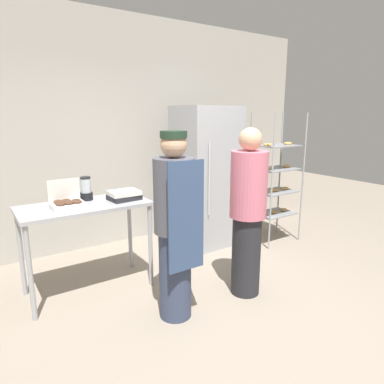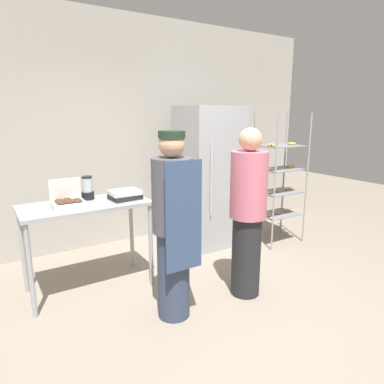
{
  "view_description": "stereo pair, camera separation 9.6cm",
  "coord_description": "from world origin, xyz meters",
  "px_view_note": "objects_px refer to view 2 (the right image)",
  "views": [
    {
      "loc": [
        -1.79,
        -2.06,
        1.78
      ],
      "look_at": [
        0.03,
        0.64,
        1.03
      ],
      "focal_mm": 32.0,
      "sensor_mm": 36.0,
      "label": 1
    },
    {
      "loc": [
        -1.71,
        -2.11,
        1.78
      ],
      "look_at": [
        0.03,
        0.64,
        1.03
      ],
      "focal_mm": 32.0,
      "sensor_mm": 36.0,
      "label": 2
    }
  ],
  "objects_px": {
    "baking_rack": "(280,180)",
    "blender_pitcher": "(87,189)",
    "refrigerator": "(209,177)",
    "person_customer": "(248,213)",
    "binder_stack": "(125,195)",
    "person_baker": "(173,225)",
    "donut_box": "(68,202)"
  },
  "relations": [
    {
      "from": "blender_pitcher",
      "to": "person_baker",
      "type": "xyz_separation_m",
      "value": [
        0.42,
        -1.05,
        -0.16
      ]
    },
    {
      "from": "person_baker",
      "to": "baking_rack",
      "type": "bearing_deg",
      "value": 21.42
    },
    {
      "from": "refrigerator",
      "to": "donut_box",
      "type": "bearing_deg",
      "value": -166.79
    },
    {
      "from": "baking_rack",
      "to": "person_customer",
      "type": "bearing_deg",
      "value": -146.86
    },
    {
      "from": "person_baker",
      "to": "binder_stack",
      "type": "bearing_deg",
      "value": 96.32
    },
    {
      "from": "baking_rack",
      "to": "blender_pitcher",
      "type": "distance_m",
      "value": 2.58
    },
    {
      "from": "person_baker",
      "to": "blender_pitcher",
      "type": "bearing_deg",
      "value": 111.73
    },
    {
      "from": "blender_pitcher",
      "to": "person_baker",
      "type": "distance_m",
      "value": 1.15
    },
    {
      "from": "person_customer",
      "to": "baking_rack",
      "type": "bearing_deg",
      "value": 33.14
    },
    {
      "from": "baking_rack",
      "to": "blender_pitcher",
      "type": "relative_size",
      "value": 7.39
    },
    {
      "from": "donut_box",
      "to": "binder_stack",
      "type": "height_order",
      "value": "donut_box"
    },
    {
      "from": "donut_box",
      "to": "person_baker",
      "type": "bearing_deg",
      "value": -52.05
    },
    {
      "from": "refrigerator",
      "to": "binder_stack",
      "type": "xyz_separation_m",
      "value": [
        -1.37,
        -0.46,
        0.02
      ]
    },
    {
      "from": "refrigerator",
      "to": "binder_stack",
      "type": "distance_m",
      "value": 1.45
    },
    {
      "from": "binder_stack",
      "to": "person_customer",
      "type": "relative_size",
      "value": 0.19
    },
    {
      "from": "donut_box",
      "to": "person_customer",
      "type": "height_order",
      "value": "person_customer"
    },
    {
      "from": "refrigerator",
      "to": "person_baker",
      "type": "xyz_separation_m",
      "value": [
        -1.28,
        -1.31,
        -0.08
      ]
    },
    {
      "from": "binder_stack",
      "to": "person_baker",
      "type": "xyz_separation_m",
      "value": [
        0.09,
        -0.85,
        -0.1
      ]
    },
    {
      "from": "blender_pitcher",
      "to": "person_customer",
      "type": "relative_size",
      "value": 0.15
    },
    {
      "from": "refrigerator",
      "to": "donut_box",
      "type": "distance_m",
      "value": 2.0
    },
    {
      "from": "refrigerator",
      "to": "person_customer",
      "type": "relative_size",
      "value": 1.13
    },
    {
      "from": "binder_stack",
      "to": "person_customer",
      "type": "bearing_deg",
      "value": -44.87
    },
    {
      "from": "blender_pitcher",
      "to": "binder_stack",
      "type": "bearing_deg",
      "value": -31.9
    },
    {
      "from": "donut_box",
      "to": "blender_pitcher",
      "type": "distance_m",
      "value": 0.32
    },
    {
      "from": "refrigerator",
      "to": "person_baker",
      "type": "bearing_deg",
      "value": -134.4
    },
    {
      "from": "donut_box",
      "to": "person_customer",
      "type": "distance_m",
      "value": 1.71
    },
    {
      "from": "refrigerator",
      "to": "donut_box",
      "type": "height_order",
      "value": "refrigerator"
    },
    {
      "from": "person_customer",
      "to": "binder_stack",
      "type": "bearing_deg",
      "value": 135.13
    },
    {
      "from": "binder_stack",
      "to": "person_customer",
      "type": "height_order",
      "value": "person_customer"
    },
    {
      "from": "baking_rack",
      "to": "refrigerator",
      "type": "bearing_deg",
      "value": 151.67
    },
    {
      "from": "baking_rack",
      "to": "person_customer",
      "type": "relative_size",
      "value": 1.08
    },
    {
      "from": "baking_rack",
      "to": "donut_box",
      "type": "relative_size",
      "value": 5.97
    }
  ]
}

